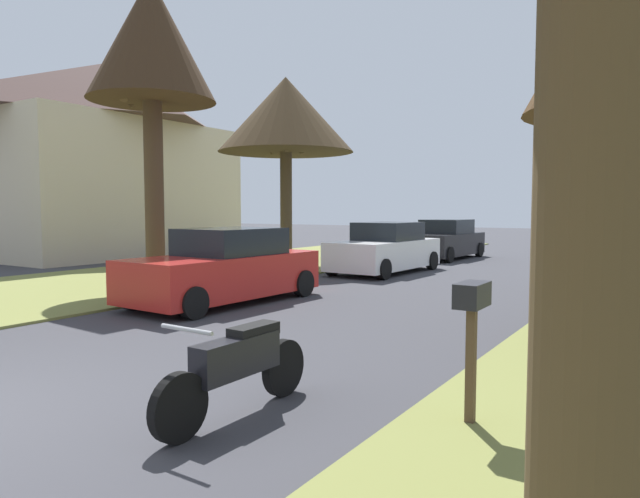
{
  "coord_description": "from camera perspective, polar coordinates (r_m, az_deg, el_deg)",
  "views": [
    {
      "loc": [
        5.77,
        -2.08,
        1.97
      ],
      "look_at": [
        -0.01,
        6.81,
        1.23
      ],
      "focal_mm": 31.6,
      "sensor_mm": 36.0,
      "label": 1
    }
  ],
  "objects": [
    {
      "name": "stop_sign_far",
      "position": [
        12.07,
        27.46,
        4.64
      ],
      "size": [
        0.81,
        0.21,
        2.97
      ],
      "color": "#9EA0A5",
      "rests_on": "grass_verge_right"
    },
    {
      "name": "street_tree_left_mid_a",
      "position": [
        15.47,
        -16.73,
        19.25
      ],
      "size": [
        3.17,
        3.17,
        7.7
      ],
      "color": "#473524",
      "rests_on": "grass_verge_left"
    },
    {
      "name": "street_tree_left_mid_b",
      "position": [
        19.85,
        -3.49,
        13.31
      ],
      "size": [
        4.65,
        4.65,
        6.45
      ],
      "color": "#483A26",
      "rests_on": "grass_verge_left"
    },
    {
      "name": "parked_sedan_red",
      "position": [
        12.11,
        -9.58,
        -1.95
      ],
      "size": [
        2.07,
        4.46,
        1.57
      ],
      "color": "red",
      "rests_on": "ground"
    },
    {
      "name": "parked_sedan_white",
      "position": [
        17.77,
        6.63,
        -0.05
      ],
      "size": [
        2.07,
        4.46,
        1.57
      ],
      "color": "white",
      "rests_on": "ground"
    },
    {
      "name": "parked_sedan_black",
      "position": [
        23.29,
        12.53,
        0.84
      ],
      "size": [
        2.07,
        4.46,
        1.57
      ],
      "color": "black",
      "rests_on": "ground"
    },
    {
      "name": "parked_motorcycle",
      "position": [
        5.52,
        -8.29,
        -11.64
      ],
      "size": [
        0.6,
        2.05,
        0.97
      ],
      "color": "black",
      "rests_on": "ground"
    },
    {
      "name": "house_backdrop_left",
      "position": [
        26.24,
        -20.46,
        8.76
      ],
      "size": [
        6.53,
        10.81,
        8.24
      ],
      "color": "beige",
      "rests_on": "ground"
    },
    {
      "name": "curbside_mailbox",
      "position": [
        5.24,
        15.13,
        -6.15
      ],
      "size": [
        0.22,
        0.44,
        1.27
      ],
      "color": "brown",
      "rests_on": "grass_verge_right"
    }
  ]
}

